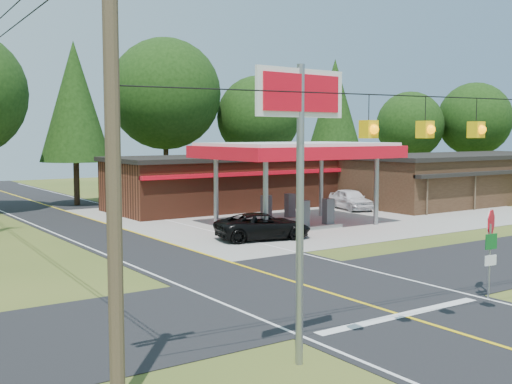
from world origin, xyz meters
TOP-DOWN VIEW (x-y plane):
  - ground at (0.00, 0.00)m, footprint 120.00×120.00m
  - main_highway at (0.00, 0.00)m, footprint 8.00×120.00m
  - cross_road at (0.00, 0.00)m, footprint 70.00×7.00m
  - lane_center_yellow at (0.00, 0.00)m, footprint 0.15×110.00m
  - gas_canopy at (9.00, 13.00)m, footprint 10.60×7.40m
  - convenience_store at (10.00, 22.98)m, footprint 16.40×7.55m
  - strip_building at (28.00, 15.98)m, footprint 20.40×8.75m
  - utility_pole_near_left at (-9.50, -5.00)m, footprint 1.80×0.30m
  - overhead_beacons at (-1.00, -6.00)m, footprint 17.04×2.04m
  - treeline_backdrop at (0.82, 24.01)m, footprint 70.27×51.59m
  - suv_car at (4.50, 10.00)m, footprint 5.88×5.88m
  - sedan_car at (17.00, 17.00)m, footprint 5.29×5.29m
  - big_stop_sign at (-5.00, -5.01)m, footprint 2.59×0.30m
  - octagonal_stop_sign at (4.50, -3.34)m, footprint 0.93×0.43m
  - route_sign_post at (3.80, -3.86)m, footprint 0.51×0.11m

SIDE VIEW (x-z plane):
  - ground at x=0.00m, z-range 0.00..0.00m
  - main_highway at x=0.00m, z-range 0.00..0.02m
  - cross_road at x=0.00m, z-range 0.00..0.03m
  - lane_center_yellow at x=0.00m, z-range 0.02..0.03m
  - suv_car at x=4.50m, z-range 0.00..1.36m
  - sedan_car at x=17.00m, z-range 0.00..1.47m
  - route_sign_post at x=3.80m, z-range 0.25..2.73m
  - strip_building at x=28.00m, z-range 0.01..3.81m
  - convenience_store at x=10.00m, z-range 0.02..3.82m
  - octagonal_stop_sign at x=4.50m, z-range 0.75..3.66m
  - gas_canopy at x=9.00m, z-range 1.83..6.70m
  - big_stop_sign at x=-5.00m, z-range 1.71..8.67m
  - utility_pole_near_left at x=-9.50m, z-range 0.20..10.20m
  - overhead_beacons at x=-1.00m, z-range 5.70..6.73m
  - treeline_backdrop at x=0.82m, z-range 0.84..14.14m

